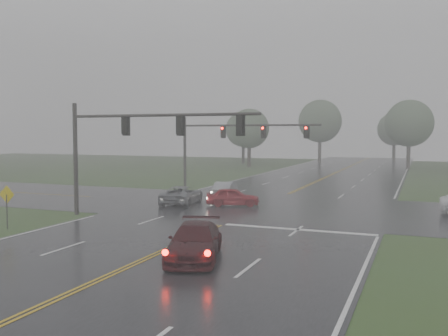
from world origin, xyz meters
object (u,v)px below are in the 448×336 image
at_px(sedan_silver, 225,198).
at_px(car_grey, 182,204).
at_px(signal_gantry_near, 127,137).
at_px(sedan_red, 233,206).
at_px(signal_gantry_far, 225,139).
at_px(sedan_maroon, 195,259).

height_order(sedan_silver, car_grey, car_grey).
bearing_deg(signal_gantry_near, sedan_silver, 79.80).
relative_size(sedan_red, signal_gantry_near, 0.31).
relative_size(sedan_red, car_grey, 0.79).
height_order(sedan_silver, signal_gantry_far, signal_gantry_far).
relative_size(sedan_silver, signal_gantry_far, 0.31).
xyz_separation_m(sedan_red, signal_gantry_near, (-4.27, -7.36, 5.09)).
xyz_separation_m(sedan_maroon, sedan_red, (-3.96, 15.03, 0.00)).
height_order(sedan_maroon, sedan_red, sedan_maroon).
xyz_separation_m(sedan_red, sedan_silver, (-2.22, 4.07, 0.00)).
distance_m(sedan_red, signal_gantry_near, 9.91).
height_order(sedan_maroon, signal_gantry_far, signal_gantry_far).
bearing_deg(sedan_red, signal_gantry_far, 6.27).
bearing_deg(signal_gantry_far, sedan_silver, -67.90).
relative_size(car_grey, signal_gantry_far, 0.38).
xyz_separation_m(car_grey, signal_gantry_far, (-0.19, 9.21, 4.84)).
bearing_deg(signal_gantry_far, signal_gantry_near, -90.64).
relative_size(sedan_red, signal_gantry_far, 0.30).
height_order(sedan_red, sedan_silver, sedan_silver).
relative_size(sedan_maroon, sedan_silver, 1.26).
relative_size(sedan_maroon, sedan_red, 1.31).
bearing_deg(sedan_red, signal_gantry_near, 130.92).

